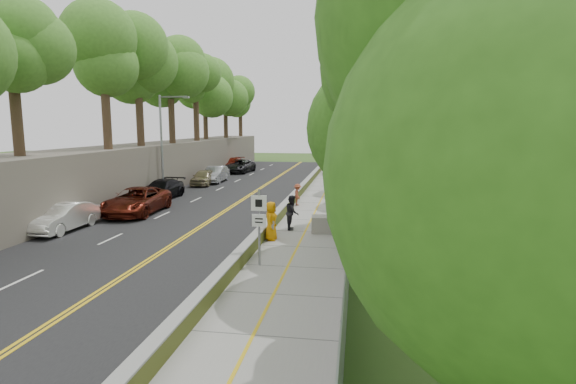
# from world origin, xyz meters

# --- Properties ---
(ground) EXTENTS (140.00, 140.00, 0.00)m
(ground) POSITION_xyz_m (0.00, 0.00, 0.00)
(ground) COLOR #33511E
(ground) RESTS_ON ground
(road) EXTENTS (11.20, 66.00, 0.04)m
(road) POSITION_xyz_m (-5.40, 15.00, 0.02)
(road) COLOR black
(road) RESTS_ON ground
(sidewalk) EXTENTS (4.20, 66.00, 0.05)m
(sidewalk) POSITION_xyz_m (2.55, 15.00, 0.03)
(sidewalk) COLOR gray
(sidewalk) RESTS_ON ground
(jersey_barrier) EXTENTS (0.42, 66.00, 0.60)m
(jersey_barrier) POSITION_xyz_m (0.25, 15.00, 0.30)
(jersey_barrier) COLOR #AAC02A
(jersey_barrier) RESTS_ON ground
(rock_embankment) EXTENTS (5.00, 66.00, 4.00)m
(rock_embankment) POSITION_xyz_m (-13.50, 15.00, 2.00)
(rock_embankment) COLOR #595147
(rock_embankment) RESTS_ON ground
(chainlink_fence) EXTENTS (0.04, 66.00, 2.00)m
(chainlink_fence) POSITION_xyz_m (4.65, 15.00, 1.00)
(chainlink_fence) COLOR slate
(chainlink_fence) RESTS_ON ground
(trees_embankment) EXTENTS (6.40, 66.00, 13.00)m
(trees_embankment) POSITION_xyz_m (-13.00, 15.00, 10.50)
(trees_embankment) COLOR #4D8C2C
(trees_embankment) RESTS_ON rock_embankment
(trees_fenceside) EXTENTS (7.00, 66.00, 14.00)m
(trees_fenceside) POSITION_xyz_m (7.00, 15.00, 7.00)
(trees_fenceside) COLOR #408123
(trees_fenceside) RESTS_ON ground
(streetlight) EXTENTS (2.52, 0.22, 8.00)m
(streetlight) POSITION_xyz_m (-10.46, 14.00, 4.64)
(streetlight) COLOR gray
(streetlight) RESTS_ON ground
(signpost) EXTENTS (0.62, 0.09, 3.10)m
(signpost) POSITION_xyz_m (1.05, -3.02, 1.96)
(signpost) COLOR gray
(signpost) RESTS_ON sidewalk
(construction_barrel) EXTENTS (0.54, 0.54, 0.89)m
(construction_barrel) POSITION_xyz_m (3.47, 16.00, 0.49)
(construction_barrel) COLOR #DE4B00
(construction_barrel) RESTS_ON sidewalk
(concrete_block) EXTENTS (1.36, 1.06, 0.86)m
(concrete_block) POSITION_xyz_m (3.20, 3.00, 0.48)
(concrete_block) COLOR gray
(concrete_block) RESTS_ON sidewalk
(car_1) EXTENTS (1.65, 4.53, 1.48)m
(car_1) POSITION_xyz_m (-10.60, 1.25, 0.78)
(car_1) COLOR white
(car_1) RESTS_ON road
(car_2) EXTENTS (3.05, 6.10, 1.66)m
(car_2) POSITION_xyz_m (-9.00, 6.23, 0.87)
(car_2) COLOR #5D1A0E
(car_2) RESTS_ON road
(car_3) EXTENTS (2.25, 5.13, 1.47)m
(car_3) POSITION_xyz_m (-9.91, 11.98, 0.77)
(car_3) COLOR black
(car_3) RESTS_ON road
(car_4) EXTENTS (2.02, 4.43, 1.47)m
(car_4) POSITION_xyz_m (-9.44, 20.15, 0.78)
(car_4) COLOR tan
(car_4) RESTS_ON road
(car_5) EXTENTS (1.81, 4.84, 1.58)m
(car_5) POSITION_xyz_m (-9.00, 22.36, 0.83)
(car_5) COLOR #9A9BA1
(car_5) RESTS_ON road
(car_6) EXTENTS (2.96, 5.73, 1.54)m
(car_6) POSITION_xyz_m (-9.00, 31.58, 0.81)
(car_6) COLOR black
(car_6) RESTS_ON road
(car_7) EXTENTS (2.32, 5.32, 1.52)m
(car_7) POSITION_xyz_m (-10.60, 34.52, 0.80)
(car_7) COLOR maroon
(car_7) RESTS_ON road
(car_8) EXTENTS (1.86, 4.03, 1.34)m
(car_8) POSITION_xyz_m (-9.00, 34.90, 0.71)
(car_8) COLOR #B2B2B6
(car_8) RESTS_ON road
(painter_0) EXTENTS (0.66, 0.97, 1.91)m
(painter_0) POSITION_xyz_m (0.75, 1.00, 1.01)
(painter_0) COLOR orange
(painter_0) RESTS_ON sidewalk
(painter_1) EXTENTS (0.67, 0.80, 1.88)m
(painter_1) POSITION_xyz_m (0.75, 1.09, 0.99)
(painter_1) COLOR beige
(painter_1) RESTS_ON sidewalk
(painter_2) EXTENTS (0.79, 0.97, 1.87)m
(painter_2) POSITION_xyz_m (1.45, 3.40, 0.99)
(painter_2) COLOR black
(painter_2) RESTS_ON sidewalk
(painter_3) EXTENTS (0.83, 1.10, 1.52)m
(painter_3) POSITION_xyz_m (0.75, 10.80, 0.81)
(painter_3) COLOR #9C442B
(painter_3) RESTS_ON sidewalk
(person_far) EXTENTS (1.00, 0.72, 1.58)m
(person_far) POSITION_xyz_m (2.80, 19.89, 0.84)
(person_far) COLOR black
(person_far) RESTS_ON sidewalk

